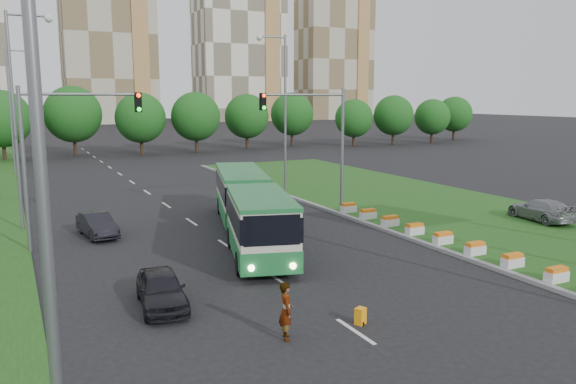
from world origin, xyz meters
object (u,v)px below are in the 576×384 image
traffic_mast_left (59,141)px  car_left_near (161,289)px  car_left_far (97,225)px  car_median (541,210)px  traffic_mast_median (320,132)px  pedestrian (286,311)px  articulated_bus (245,206)px  shopping_trolley (360,316)px

traffic_mast_left → car_left_near: (2.33, -10.06, -4.69)m
car_left_far → car_median: (24.33, -8.41, 0.17)m
traffic_mast_median → pedestrian: (-10.02, -15.50, -4.43)m
traffic_mast_left → car_left_far: traffic_mast_left is taller
traffic_mast_median → articulated_bus: (-6.22, -2.76, -3.69)m
car_left_near → car_median: size_ratio=0.86×
traffic_mast_left → car_left_far: (1.77, 1.80, -4.71)m
articulated_bus → shopping_trolley: articulated_bus is taller
traffic_mast_left → articulated_bus: bearing=-11.1°
articulated_bus → shopping_trolley: size_ratio=28.83×
pedestrian → shopping_trolley: size_ratio=3.24×
car_median → traffic_mast_left: bearing=-6.3°
car_median → shopping_trolley: 19.92m
articulated_bus → car_median: bearing=0.2°
car_left_near → car_left_far: 11.88m
car_left_far → shopping_trolley: size_ratio=6.78×
car_left_near → car_median: (23.77, 3.45, 0.14)m
articulated_bus → pedestrian: 13.32m
car_left_far → shopping_trolley: 17.48m
car_left_far → shopping_trolley: car_left_far is taller
car_left_near → shopping_trolley: (5.52, -4.52, -0.38)m
car_left_far → traffic_mast_median: bearing=-11.4°
traffic_mast_median → car_left_far: size_ratio=2.07×
car_left_far → pedestrian: size_ratio=2.09×
traffic_mast_median → articulated_bus: bearing=-156.1°
articulated_bus → traffic_mast_left: bearing=-175.1°
car_median → shopping_trolley: (-18.25, -7.97, -0.52)m
traffic_mast_median → shopping_trolley: size_ratio=14.04×
traffic_mast_median → articulated_bus: size_ratio=0.49×
traffic_mast_left → traffic_mast_median: bearing=3.8°
articulated_bus → pedestrian: size_ratio=8.89×
car_left_far → pedestrian: pedestrian is taller
traffic_mast_median → shopping_trolley: traffic_mast_median is taller
car_left_far → traffic_mast_left: bearing=-142.5°
car_left_near → traffic_mast_median: bearing=46.9°
traffic_mast_left → car_median: (26.10, -6.61, -4.55)m
articulated_bus → shopping_trolley: (-1.09, -12.83, -1.37)m
traffic_mast_median → pedestrian: size_ratio=4.33×
car_median → pedestrian: 22.40m
car_left_far → articulated_bus: bearing=-34.4°
traffic_mast_left → articulated_bus: size_ratio=0.49×
traffic_mast_left → articulated_bus: 9.83m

